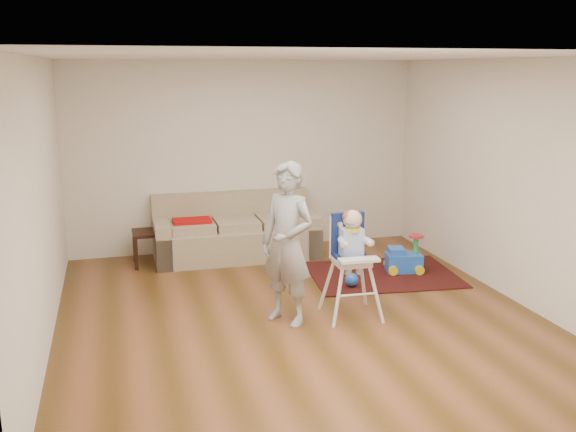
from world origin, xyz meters
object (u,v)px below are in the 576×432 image
object	(u,v)px
high_chair	(351,265)
ride_on_toy	(404,253)
sofa	(236,227)
side_table	(151,248)
toy_ball	(352,280)
adult	(287,244)

from	to	relation	value
high_chair	ride_on_toy	bearing A→B (deg)	48.07
sofa	side_table	distance (m)	1.19
side_table	toy_ball	world-z (taller)	side_table
side_table	toy_ball	xyz separation A→B (m)	(2.27, -1.61, -0.13)
side_table	ride_on_toy	bearing A→B (deg)	-21.46
sofa	ride_on_toy	distance (m)	2.34
sofa	high_chair	world-z (taller)	high_chair
sofa	side_table	world-z (taller)	sofa
side_table	high_chair	bearing A→B (deg)	-51.74
sofa	toy_ball	size ratio (longest dim) A/B	13.83
adult	sofa	bearing A→B (deg)	144.45
side_table	toy_ball	bearing A→B (deg)	-35.24
high_chair	adult	bearing A→B (deg)	-179.89
sofa	ride_on_toy	xyz separation A→B (m)	(1.96, -1.26, -0.18)
sofa	side_table	size ratio (longest dim) A/B	4.90
ride_on_toy	adult	bearing A→B (deg)	-135.90
sofa	high_chair	size ratio (longest dim) A/B	1.93
toy_ball	side_table	bearing A→B (deg)	144.76
sofa	ride_on_toy	bearing A→B (deg)	-32.36
ride_on_toy	toy_ball	world-z (taller)	ride_on_toy
high_chair	sofa	bearing A→B (deg)	109.60
ride_on_toy	adult	distance (m)	2.31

